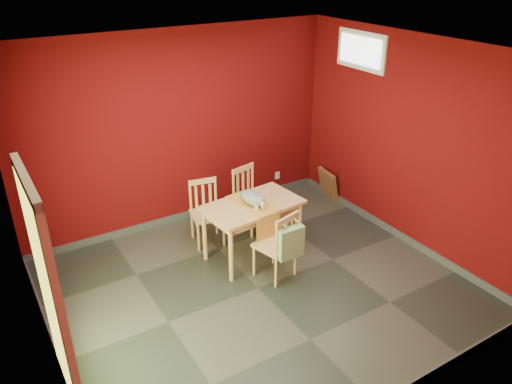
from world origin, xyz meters
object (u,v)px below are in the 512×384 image
dining_table (253,210)px  chair_far_left (206,211)px  picture_frame (328,184)px  chair_near (278,244)px  tote_bag (291,243)px  cat (252,196)px  chair_far_right (250,198)px

dining_table → chair_far_left: chair_far_left is taller
picture_frame → chair_near: bearing=-144.2°
chair_near → tote_bag: chair_near is taller
chair_near → cat: bearing=91.2°
chair_far_right → chair_near: (-0.33, -1.18, -0.01)m
chair_far_right → picture_frame: bearing=5.9°
tote_bag → picture_frame: (1.83, 1.55, -0.34)m
chair_far_left → chair_far_right: (0.68, 0.00, 0.02)m
dining_table → chair_far_right: bearing=61.7°
cat → picture_frame: (1.88, 0.79, -0.63)m
chair_far_left → picture_frame: 2.22m
tote_bag → cat: bearing=93.4°
dining_table → cat: size_ratio=2.86×
chair_far_left → cat: (0.33, -0.63, 0.41)m
chair_near → chair_far_left: bearing=106.2°
chair_far_right → tote_bag: bearing=-102.1°
chair_far_right → dining_table: bearing=-118.3°
dining_table → tote_bag: (0.04, -0.76, -0.08)m
cat → chair_far_left: bearing=115.9°
cat → chair_near: bearing=-90.7°
dining_table → chair_far_left: 0.74m
chair_far_right → cat: cat is taller
chair_far_left → tote_bag: 1.45m
chair_far_left → chair_near: chair_near is taller
tote_bag → picture_frame: size_ratio=0.96×
tote_bag → cat: cat is taller
tote_bag → picture_frame: 2.42m
dining_table → picture_frame: bearing=22.9°
picture_frame → cat: bearing=-157.2°
chair_far_right → tote_bag: chair_far_right is taller
chair_far_left → chair_near: 1.23m
tote_bag → cat: 0.82m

